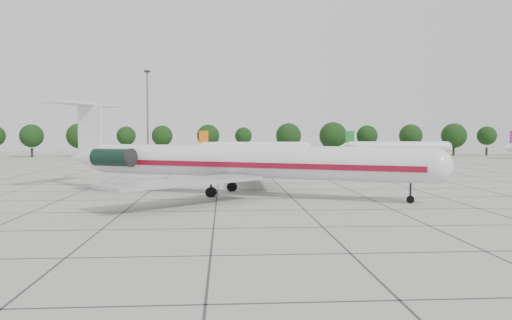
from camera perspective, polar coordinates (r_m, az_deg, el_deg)
The scene contains 7 objects.
ground at distance 60.64m, azimuth 3.17°, elevation -3.42°, with size 260.00×260.00×0.00m, color #A5A59E.
apron_joints at distance 75.48m, azimuth 1.80°, elevation -2.11°, with size 170.00×170.00×0.02m, color #383838.
main_airliner at distance 55.83m, azimuth -3.29°, elevation -0.09°, with size 43.54×32.60×10.71m.
bg_airliner_c at distance 131.46m, azimuth -0.21°, elevation 1.40°, with size 28.24×27.20×7.40m.
bg_airliner_d at distance 141.96m, azimuth 15.85°, elevation 1.41°, with size 28.24×27.20×7.40m.
tree_line at distance 144.88m, azimuth -5.48°, elevation 2.76°, with size 249.86×8.44×10.22m.
floodlight_mast at distance 153.68m, azimuth -12.30°, elevation 5.82°, with size 1.60×1.60×25.45m.
Camera 1 is at (-7.25, -59.81, 6.94)m, focal length 35.00 mm.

